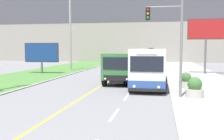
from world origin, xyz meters
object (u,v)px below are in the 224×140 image
(planter_round_second, at_px, (186,81))
(planter_round_near, at_px, (195,88))
(city_bus, at_px, (150,66))
(utility_pole_far, at_px, (70,28))
(traffic_light_mast, at_px, (171,36))
(billboard_small, at_px, (42,53))
(billboard_large, at_px, (206,32))
(dump_truck, at_px, (120,69))

(planter_round_second, bearing_deg, planter_round_near, -87.48)
(city_bus, bearing_deg, utility_pole_far, 133.99)
(utility_pole_far, bearing_deg, planter_round_second, -44.49)
(traffic_light_mast, height_order, planter_round_second, traffic_light_mast)
(traffic_light_mast, bearing_deg, planter_round_second, 71.60)
(utility_pole_far, relative_size, traffic_light_mast, 1.94)
(city_bus, relative_size, billboard_small, 2.64)
(planter_round_second, bearing_deg, billboard_small, 150.35)
(traffic_light_mast, xyz_separation_m, planter_round_near, (1.49, 0.02, -3.21))
(utility_pole_far, bearing_deg, billboard_large, -6.69)
(utility_pole_far, distance_m, planter_round_second, 20.58)
(dump_truck, distance_m, planter_round_near, 7.70)
(utility_pole_far, relative_size, planter_round_second, 9.87)
(planter_round_near, bearing_deg, billboard_small, 141.20)
(city_bus, bearing_deg, billboard_small, 152.16)
(utility_pole_far, xyz_separation_m, traffic_light_mast, (12.86, -17.90, -2.07))
(dump_truck, height_order, planter_round_second, dump_truck)
(city_bus, height_order, utility_pole_far, utility_pole_far)
(billboard_small, bearing_deg, billboard_large, 7.72)
(utility_pole_far, xyz_separation_m, billboard_large, (17.46, -2.05, -0.89))
(traffic_light_mast, relative_size, billboard_small, 1.39)
(city_bus, distance_m, dump_truck, 2.66)
(city_bus, xyz_separation_m, dump_truck, (-2.53, -0.77, -0.25))
(billboard_large, bearing_deg, dump_truck, -129.35)
(dump_truck, xyz_separation_m, traffic_light_mast, (4.02, -5.35, 2.50))
(city_bus, xyz_separation_m, billboard_large, (6.09, 9.74, 3.43))
(dump_truck, relative_size, utility_pole_far, 0.53)
(dump_truck, height_order, traffic_light_mast, traffic_light_mast)
(utility_pole_far, height_order, billboard_large, utility_pole_far)
(traffic_light_mast, distance_m, billboard_large, 16.55)
(planter_round_near, relative_size, planter_round_second, 1.07)
(traffic_light_mast, height_order, billboard_small, traffic_light_mast)
(traffic_light_mast, distance_m, planter_round_near, 3.54)
(planter_round_near, bearing_deg, planter_round_second, 92.52)
(city_bus, bearing_deg, dump_truck, -162.98)
(traffic_light_mast, distance_m, billboard_small, 19.97)
(city_bus, distance_m, billboard_small, 15.21)
(utility_pole_far, height_order, planter_round_second, utility_pole_far)
(traffic_light_mast, bearing_deg, planter_round_near, 0.61)
(planter_round_second, bearing_deg, billboard_large, 74.60)
(planter_round_near, bearing_deg, billboard_large, 78.92)
(city_bus, distance_m, traffic_light_mast, 6.69)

